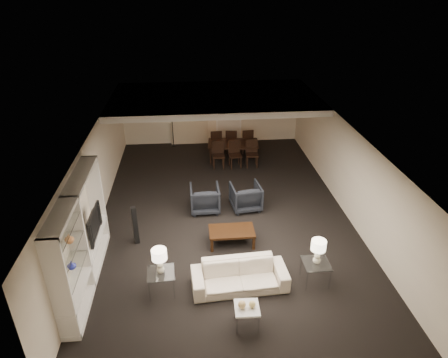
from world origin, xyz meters
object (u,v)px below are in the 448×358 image
side_table_right (315,272)px  dining_table (233,151)px  sofa (240,276)px  vase_blue (72,265)px  floor_speaker (135,225)px  chair_nm (235,155)px  television (90,224)px  chair_nl (218,155)px  floor_lamp (173,129)px  pendant_light (223,112)px  side_table_left (162,282)px  table_lamp_right (318,252)px  chair_nr (252,154)px  table_lamp_left (160,261)px  chair_fr (247,140)px  marble_table (247,316)px  chair_fm (231,141)px  armchair_left (205,198)px  chair_fl (216,141)px  armchair_right (246,197)px  vase_amber (69,239)px  coffee_table (232,237)px

side_table_right → dining_table: dining_table is taller
sofa → vase_blue: vase_blue is taller
floor_speaker → chair_nm: size_ratio=1.12×
television → chair_nm: television is taller
chair_nl → floor_lamp: (-1.64, 2.17, 0.24)m
chair_nl → dining_table: bearing=47.2°
pendant_light → side_table_left: pendant_light is taller
side_table_right → vase_blue: 5.15m
table_lamp_right → chair_nr: size_ratio=0.62×
floor_speaker → side_table_right: bearing=-42.1°
table_lamp_left → chair_fr: size_ratio=0.62×
sofa → marble_table: size_ratio=4.37×
pendant_light → table_lamp_right: 6.85m
chair_nr → chair_fm: size_ratio=1.00×
chair_nm → chair_fm: (0.00, 1.30, 0.00)m
table_lamp_right → armchair_left: bearing=124.9°
marble_table → chair_fr: (1.22, 8.53, 0.24)m
armchair_left → dining_table: 3.69m
sofa → chair_nr: size_ratio=2.18×
side_table_right → dining_table: 6.87m
side_table_right → marble_table: side_table_right is taller
pendant_light → sofa: (-0.24, -6.61, -1.61)m
marble_table → television: television is taller
pendant_light → chair_fr: (0.98, 0.83, -1.44)m
floor_speaker → chair_fl: floor_speaker is taller
side_table_left → chair_nl: size_ratio=0.60×
marble_table → floor_lamp: 9.56m
armchair_right → dining_table: armchair_right is taller
table_lamp_left → vase_amber: size_ratio=3.18×
table_lamp_left → television: (-1.64, 1.20, 0.23)m
pendant_light → floor_lamp: pendant_light is taller
chair_fl → chair_fr: bearing=176.6°
table_lamp_right → vase_amber: 5.14m
vase_blue → chair_nl: 7.35m
television → chair_nr: 6.74m
table_lamp_left → vase_amber: bearing=-173.9°
television → floor_speaker: 1.24m
chair_fm → floor_lamp: floor_lamp is taller
armchair_left → vase_amber: size_ratio=4.58×
armchair_left → dining_table: (1.22, 3.48, -0.07)m
side_table_left → dining_table: 7.17m
table_lamp_right → floor_lamp: floor_lamp is taller
pendant_light → coffee_table: (-0.24, -5.01, -1.71)m
marble_table → chair_nm: size_ratio=0.50×
sofa → chair_nl: (0.02, 6.13, 0.17)m
television → chair_nm: bearing=-38.8°
sofa → chair_fr: bearing=77.2°
floor_lamp → chair_nr: bearing=-37.4°
table_lamp_right → chair_fr: table_lamp_right is taller
chair_nr → chair_nm: bearing=-177.5°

